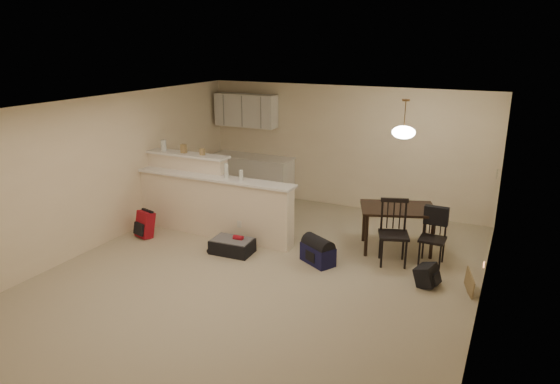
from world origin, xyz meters
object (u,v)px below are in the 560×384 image
Objects in this scene: dining_chair_near at (394,233)px; navy_duffel at (318,254)px; dining_chair_far at (433,238)px; black_daypack at (427,275)px; dining_table at (398,213)px; pendant_lamp at (404,132)px; suitcase at (232,246)px; red_backpack at (145,224)px.

dining_chair_near is 1.85× the size of navy_duffel.
black_daypack is (0.07, -0.74, -0.29)m from dining_chair_far.
dining_chair_near reaches higher than dining_table.
dining_table is at bearing 153.21° from dining_chair_far.
dining_chair_near reaches higher than black_daypack.
pendant_lamp reaches higher than black_daypack.
dining_table is at bearing 79.34° from dining_chair_near.
dining_chair_near is 2.60m from suitcase.
red_backpack is at bearing -166.89° from dining_chair_far.
dining_chair_far reaches higher than red_backpack.
dining_chair_far is 1.90× the size of red_backpack.
navy_duffel is (-1.60, -0.74, -0.29)m from dining_chair_far.
suitcase is at bearing 18.16° from red_backpack.
red_backpack is at bearing 172.07° from dining_chair_near.
dining_chair_near is (0.08, -0.57, -0.14)m from dining_table.
red_backpack is 1.39× the size of black_daypack.
red_backpack is (-4.22, -0.82, -0.28)m from dining_chair_near.
black_daypack is at bearing -56.60° from pendant_lamp.
suitcase is 3.10m from black_daypack.
pendant_lamp is 0.61× the size of dining_chair_near.
dining_table is 1.36× the size of dining_chair_near.
dining_table is 1.38m from black_daypack.
pendant_lamp is 1.34× the size of red_backpack.
dining_chair_near is 3.04× the size of black_daypack.
dining_chair_near reaches higher than dining_chair_far.
dining_chair_near is at bearing 64.74° from black_daypack.
suitcase is at bearing -171.29° from dining_table.
pendant_lamp reaches higher than suitcase.
pendant_lamp is at bearing 77.38° from navy_duffel.
suitcase is at bearing -161.26° from dining_chair_far.
dining_table is at bearing 34.34° from red_backpack.
dining_chair_far is 3.19m from suitcase.
dining_chair_near is 2.20× the size of red_backpack.
dining_chair_far is at bearing -47.54° from dining_table.
black_daypack is (1.67, 0.00, -0.00)m from navy_duffel.
pendant_lamp is 0.92× the size of suitcase.
navy_duffel is at bearing -152.42° from dining_table.
black_daypack is (0.62, -0.50, -0.36)m from dining_chair_near.
red_backpack is at bearing 107.05° from black_daypack.
dining_chair_near is 1.22m from navy_duffel.
navy_duffel is at bearing 21.54° from red_backpack.
navy_duffel is (-0.97, -1.07, -1.84)m from pendant_lamp.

